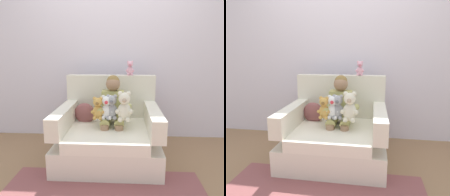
# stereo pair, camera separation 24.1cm
# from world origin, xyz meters

# --- Properties ---
(ground_plane) EXTENTS (8.00, 8.00, 0.00)m
(ground_plane) POSITION_xyz_m (0.00, 0.00, 0.00)
(ground_plane) COLOR #936D4C
(back_wall) EXTENTS (6.00, 0.10, 2.60)m
(back_wall) POSITION_xyz_m (0.00, 0.82, 1.30)
(back_wall) COLOR silver
(back_wall) RESTS_ON ground
(armchair) EXTENTS (1.14, 1.02, 0.96)m
(armchair) POSITION_xyz_m (0.00, 0.05, 0.30)
(armchair) COLOR silver
(armchair) RESTS_ON ground
(seated_child) EXTENTS (0.45, 0.39, 0.82)m
(seated_child) POSITION_xyz_m (0.04, 0.09, 0.62)
(seated_child) COLOR tan
(seated_child) RESTS_ON armchair
(plush_honey) EXTENTS (0.15, 0.12, 0.25)m
(plush_honey) POSITION_xyz_m (-0.12, -0.06, 0.63)
(plush_honey) COLOR gold
(plush_honey) RESTS_ON armchair
(plush_cream) EXTENTS (0.20, 0.16, 0.33)m
(plush_cream) POSITION_xyz_m (0.18, -0.10, 0.67)
(plush_cream) COLOR silver
(plush_cream) RESTS_ON armchair
(plush_grey) EXTENTS (0.17, 0.14, 0.28)m
(plush_grey) POSITION_xyz_m (0.04, -0.04, 0.64)
(plush_grey) COLOR #9E9EA3
(plush_grey) RESTS_ON armchair
(plush_white) EXTENTS (0.16, 0.13, 0.27)m
(plush_white) POSITION_xyz_m (-0.02, -0.04, 0.64)
(plush_white) COLOR white
(plush_white) RESTS_ON armchair
(plush_pink_on_backrest) EXTENTS (0.11, 0.09, 0.19)m
(plush_pink_on_backrest) POSITION_xyz_m (0.25, 0.43, 1.04)
(plush_pink_on_backrest) COLOR #EAA8BC
(plush_pink_on_backrest) RESTS_ON armchair
(throw_pillow) EXTENTS (0.27, 0.14, 0.26)m
(throw_pillow) POSITION_xyz_m (-0.31, 0.19, 0.50)
(throw_pillow) COLOR #8C4C4C
(throw_pillow) RESTS_ON armchair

